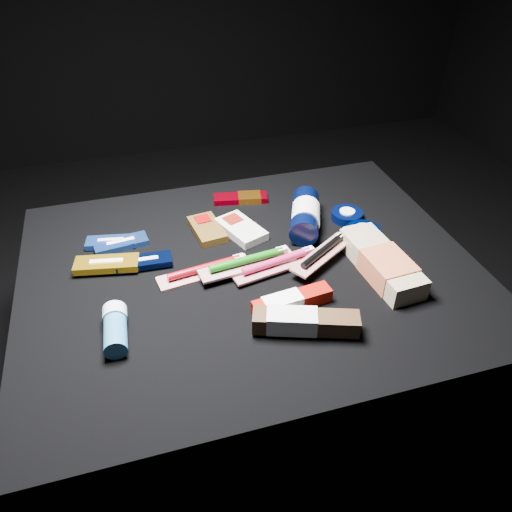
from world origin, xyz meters
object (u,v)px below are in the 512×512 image
object	(u,v)px
lotion_bottle	(305,215)
bodywash_bottle	(382,264)
deodorant_stick	(115,329)
toothpaste_carton_red	(289,302)

from	to	relation	value
lotion_bottle	bodywash_bottle	xyz separation A→B (m)	(0.10, -0.21, -0.01)
lotion_bottle	bodywash_bottle	distance (m)	0.23
lotion_bottle	deodorant_stick	size ratio (longest dim) A/B	1.94
bodywash_bottle	deodorant_stick	world-z (taller)	bodywash_bottle
deodorant_stick	lotion_bottle	bearing A→B (deg)	30.72
lotion_bottle	toothpaste_carton_red	world-z (taller)	lotion_bottle
lotion_bottle	toothpaste_carton_red	size ratio (longest dim) A/B	1.30
lotion_bottle	deodorant_stick	distance (m)	0.52
lotion_bottle	deodorant_stick	world-z (taller)	lotion_bottle
lotion_bottle	toothpaste_carton_red	bearing A→B (deg)	-94.31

